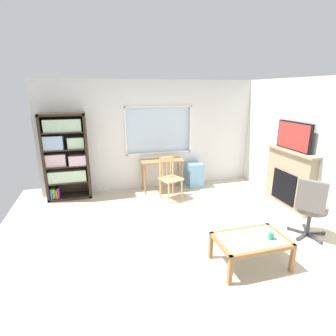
{
  "coord_description": "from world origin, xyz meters",
  "views": [
    {
      "loc": [
        -1.26,
        -3.41,
        2.29
      ],
      "look_at": [
        -0.13,
        0.64,
        1.02
      ],
      "focal_mm": 28.08,
      "sensor_mm": 36.0,
      "label": 1
    }
  ],
  "objects_px": {
    "desk_under_window": "(162,165)",
    "coffee_table": "(251,242)",
    "plastic_drawer_unit": "(194,175)",
    "fireplace": "(289,178)",
    "bookshelf": "(65,155)",
    "sippy_cup": "(271,236)",
    "tv": "(294,136)",
    "office_chair": "(311,206)",
    "wooden_chair": "(170,178)"
  },
  "relations": [
    {
      "from": "desk_under_window",
      "to": "coffee_table",
      "type": "height_order",
      "value": "desk_under_window"
    },
    {
      "from": "plastic_drawer_unit",
      "to": "fireplace",
      "type": "relative_size",
      "value": 0.46
    },
    {
      "from": "plastic_drawer_unit",
      "to": "coffee_table",
      "type": "relative_size",
      "value": 0.62
    },
    {
      "from": "desk_under_window",
      "to": "fireplace",
      "type": "distance_m",
      "value": 2.69
    },
    {
      "from": "plastic_drawer_unit",
      "to": "coffee_table",
      "type": "bearing_deg",
      "value": -96.9
    },
    {
      "from": "bookshelf",
      "to": "desk_under_window",
      "type": "bearing_deg",
      "value": -2.95
    },
    {
      "from": "bookshelf",
      "to": "sippy_cup",
      "type": "xyz_separation_m",
      "value": [
        2.76,
        -3.18,
        -0.52
      ]
    },
    {
      "from": "plastic_drawer_unit",
      "to": "tv",
      "type": "bearing_deg",
      "value": -48.06
    },
    {
      "from": "desk_under_window",
      "to": "office_chair",
      "type": "xyz_separation_m",
      "value": [
        1.71,
        -2.64,
        -0.05
      ]
    },
    {
      "from": "bookshelf",
      "to": "wooden_chair",
      "type": "distance_m",
      "value": 2.26
    },
    {
      "from": "tv",
      "to": "sippy_cup",
      "type": "bearing_deg",
      "value": -134.11
    },
    {
      "from": "fireplace",
      "to": "tv",
      "type": "relative_size",
      "value": 1.46
    },
    {
      "from": "desk_under_window",
      "to": "tv",
      "type": "distance_m",
      "value": 2.8
    },
    {
      "from": "office_chair",
      "to": "coffee_table",
      "type": "height_order",
      "value": "office_chair"
    },
    {
      "from": "fireplace",
      "to": "sippy_cup",
      "type": "height_order",
      "value": "fireplace"
    },
    {
      "from": "bookshelf",
      "to": "wooden_chair",
      "type": "height_order",
      "value": "bookshelf"
    },
    {
      "from": "tv",
      "to": "coffee_table",
      "type": "xyz_separation_m",
      "value": [
        -1.76,
        -1.5,
        -1.09
      ]
    },
    {
      "from": "bookshelf",
      "to": "office_chair",
      "type": "relative_size",
      "value": 1.83
    },
    {
      "from": "office_chair",
      "to": "plastic_drawer_unit",
      "type": "bearing_deg",
      "value": 108.33
    },
    {
      "from": "coffee_table",
      "to": "sippy_cup",
      "type": "distance_m",
      "value": 0.27
    },
    {
      "from": "wooden_chair",
      "to": "office_chair",
      "type": "xyz_separation_m",
      "value": [
        1.67,
        -2.13,
        0.09
      ]
    },
    {
      "from": "wooden_chair",
      "to": "plastic_drawer_unit",
      "type": "bearing_deg",
      "value": 35.99
    },
    {
      "from": "bookshelf",
      "to": "coffee_table",
      "type": "bearing_deg",
      "value": -50.91
    },
    {
      "from": "fireplace",
      "to": "office_chair",
      "type": "bearing_deg",
      "value": -114.55
    },
    {
      "from": "plastic_drawer_unit",
      "to": "fireplace",
      "type": "bearing_deg",
      "value": -47.69
    },
    {
      "from": "sippy_cup",
      "to": "fireplace",
      "type": "bearing_deg",
      "value": 45.55
    },
    {
      "from": "bookshelf",
      "to": "sippy_cup",
      "type": "distance_m",
      "value": 4.25
    },
    {
      "from": "fireplace",
      "to": "coffee_table",
      "type": "distance_m",
      "value": 2.34
    },
    {
      "from": "tv",
      "to": "desk_under_window",
      "type": "bearing_deg",
      "value": 145.89
    },
    {
      "from": "desk_under_window",
      "to": "sippy_cup",
      "type": "relative_size",
      "value": 10.77
    },
    {
      "from": "office_chair",
      "to": "wooden_chair",
      "type": "bearing_deg",
      "value": 128.16
    },
    {
      "from": "tv",
      "to": "sippy_cup",
      "type": "xyz_separation_m",
      "value": [
        -1.52,
        -1.57,
        -0.99
      ]
    },
    {
      "from": "office_chair",
      "to": "sippy_cup",
      "type": "height_order",
      "value": "office_chair"
    },
    {
      "from": "wooden_chair",
      "to": "fireplace",
      "type": "distance_m",
      "value": 2.41
    },
    {
      "from": "wooden_chair",
      "to": "sippy_cup",
      "type": "xyz_separation_m",
      "value": [
        0.65,
        -2.56,
        -0.02
      ]
    },
    {
      "from": "tv",
      "to": "office_chair",
      "type": "distance_m",
      "value": 1.52
    },
    {
      "from": "plastic_drawer_unit",
      "to": "bookshelf",
      "type": "bearing_deg",
      "value": 178.88
    },
    {
      "from": "office_chair",
      "to": "fireplace",
      "type": "bearing_deg",
      "value": 65.45
    },
    {
      "from": "bookshelf",
      "to": "fireplace",
      "type": "height_order",
      "value": "bookshelf"
    },
    {
      "from": "desk_under_window",
      "to": "wooden_chair",
      "type": "bearing_deg",
      "value": -85.17
    },
    {
      "from": "plastic_drawer_unit",
      "to": "fireplace",
      "type": "height_order",
      "value": "fireplace"
    },
    {
      "from": "wooden_chair",
      "to": "coffee_table",
      "type": "distance_m",
      "value": 2.52
    },
    {
      "from": "desk_under_window",
      "to": "office_chair",
      "type": "height_order",
      "value": "office_chair"
    },
    {
      "from": "desk_under_window",
      "to": "wooden_chair",
      "type": "xyz_separation_m",
      "value": [
        0.04,
        -0.52,
        -0.14
      ]
    },
    {
      "from": "office_chair",
      "to": "sippy_cup",
      "type": "distance_m",
      "value": 1.11
    },
    {
      "from": "desk_under_window",
      "to": "sippy_cup",
      "type": "distance_m",
      "value": 3.16
    },
    {
      "from": "desk_under_window",
      "to": "bookshelf",
      "type": "bearing_deg",
      "value": 177.05
    },
    {
      "from": "desk_under_window",
      "to": "coffee_table",
      "type": "relative_size",
      "value": 1.03
    },
    {
      "from": "plastic_drawer_unit",
      "to": "coffee_table",
      "type": "distance_m",
      "value": 3.07
    },
    {
      "from": "bookshelf",
      "to": "wooden_chair",
      "type": "xyz_separation_m",
      "value": [
        2.11,
        -0.62,
        -0.51
      ]
    }
  ]
}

